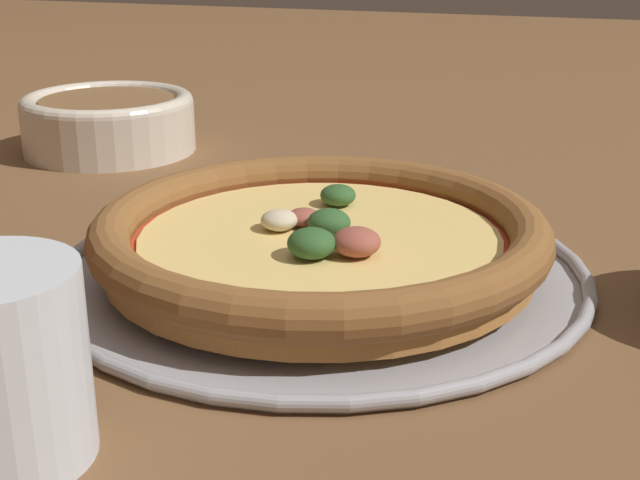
# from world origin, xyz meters

# --- Properties ---
(ground_plane) EXTENTS (3.00, 3.00, 0.00)m
(ground_plane) POSITION_xyz_m (0.00, 0.00, 0.00)
(ground_plane) COLOR brown
(pizza_tray) EXTENTS (0.32, 0.32, 0.01)m
(pizza_tray) POSITION_xyz_m (0.00, 0.00, 0.00)
(pizza_tray) COLOR #9E9EA3
(pizza_tray) RESTS_ON ground_plane
(pizza) EXTENTS (0.27, 0.27, 0.03)m
(pizza) POSITION_xyz_m (0.00, 0.00, 0.03)
(pizza) COLOR #A86B33
(pizza) RESTS_ON pizza_tray
(bowl_far) EXTENTS (0.15, 0.15, 0.05)m
(bowl_far) POSITION_xyz_m (-0.23, -0.28, 0.03)
(bowl_far) COLOR beige
(bowl_far) RESTS_ON ground_plane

